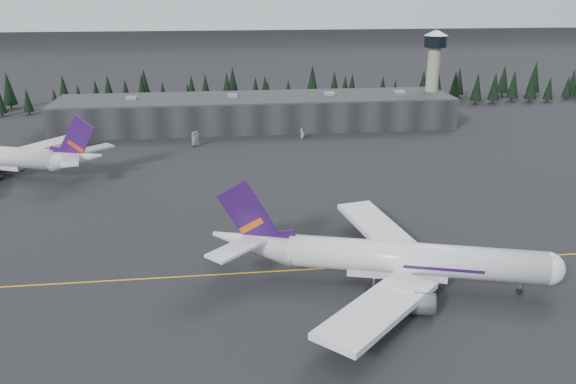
{
  "coord_description": "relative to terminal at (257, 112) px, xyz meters",
  "views": [
    {
      "loc": [
        -15.0,
        -103.15,
        54.12
      ],
      "look_at": [
        0.0,
        20.0,
        9.0
      ],
      "focal_mm": 35.0,
      "sensor_mm": 36.0,
      "label": 1
    }
  ],
  "objects": [
    {
      "name": "gse_vehicle_a",
      "position": [
        -24.64,
        -27.98,
        -5.52
      ],
      "size": [
        4.92,
        6.17,
        1.56
      ],
      "primitive_type": "imported",
      "rotation": [
        0.0,
        0.0,
        0.49
      ],
      "color": "#BCBCBE",
      "rests_on": "ground"
    },
    {
      "name": "taxiline",
      "position": [
        0.0,
        -127.0,
        -6.29
      ],
      "size": [
        400.0,
        0.4,
        0.02
      ],
      "primitive_type": "cube",
      "color": "gold",
      "rests_on": "ground"
    },
    {
      "name": "jet_parked",
      "position": [
        -82.01,
        -54.11,
        -0.68
      ],
      "size": [
        65.75,
        59.06,
        19.92
      ],
      "rotation": [
        0.0,
        0.0,
        2.81
      ],
      "color": "silver",
      "rests_on": "ground"
    },
    {
      "name": "mountain_ridge",
      "position": [
        0.0,
        875.0,
        -6.3
      ],
      "size": [
        4400.0,
        900.0,
        420.0
      ],
      "primitive_type": null,
      "color": "white",
      "rests_on": "ground"
    },
    {
      "name": "control_tower",
      "position": [
        75.0,
        3.0,
        17.11
      ],
      "size": [
        10.0,
        10.0,
        37.7
      ],
      "color": "gray",
      "rests_on": "ground"
    },
    {
      "name": "ground",
      "position": [
        0.0,
        -125.0,
        -6.3
      ],
      "size": [
        1400.0,
        1400.0,
        0.0
      ],
      "primitive_type": "plane",
      "color": "black",
      "rests_on": "ground"
    },
    {
      "name": "gse_vehicle_b",
      "position": [
        15.66,
        -21.76,
        -5.62
      ],
      "size": [
        4.01,
        1.65,
        1.36
      ],
      "primitive_type": "imported",
      "rotation": [
        0.0,
        0.0,
        -1.58
      ],
      "color": "silver",
      "rests_on": "ground"
    },
    {
      "name": "treeline",
      "position": [
        0.0,
        37.0,
        1.2
      ],
      "size": [
        360.0,
        20.0,
        15.0
      ],
      "primitive_type": "cube",
      "color": "black",
      "rests_on": "ground"
    },
    {
      "name": "terminal",
      "position": [
        0.0,
        0.0,
        0.0
      ],
      "size": [
        160.0,
        30.0,
        12.6
      ],
      "color": "black",
      "rests_on": "ground"
    },
    {
      "name": "jet_main",
      "position": [
        14.75,
        -134.26,
        -0.73
      ],
      "size": [
        65.64,
        59.48,
        19.74
      ],
      "rotation": [
        0.0,
        0.0,
        -0.29
      ],
      "color": "silver",
      "rests_on": "ground"
    }
  ]
}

